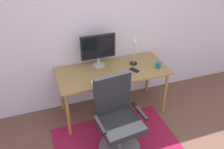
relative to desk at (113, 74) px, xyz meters
The scene contains 10 objects.
wall_back 0.78m from the desk, 109.75° to the left, with size 6.00×0.10×2.60m, color silver.
area_rug 0.94m from the desk, 105.11° to the right, with size 1.59×1.08×0.01m, color maroon.
desk is the anchor object (origin of this frame).
monitor 0.42m from the desk, 126.64° to the left, with size 0.49×0.18×0.47m.
keyboard 0.29m from the desk, 121.68° to the right, with size 0.43×0.13×0.02m, color white.
computer_mouse 0.28m from the desk, 58.04° to the right, with size 0.06×0.10×0.03m, color black.
coffee_cup 0.66m from the desk, 12.81° to the right, with size 0.07×0.07×0.09m, color #136B87.
cell_phone 0.31m from the desk, 19.18° to the right, with size 0.07×0.14×0.01m, color black.
desk_lamp 0.49m from the desk, 12.43° to the left, with size 0.11×0.11×0.41m.
office_chair 0.76m from the desk, 104.78° to the right, with size 0.59×0.53×1.00m.
Camera 1 is at (-0.81, -0.91, 2.45)m, focal length 38.37 mm.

